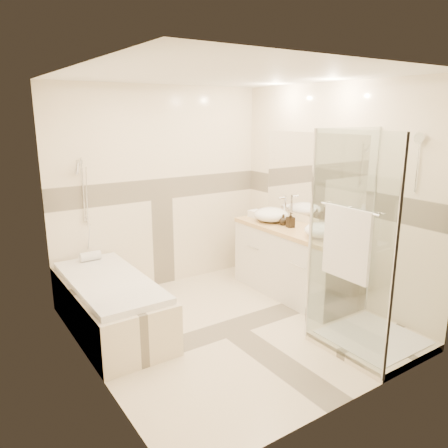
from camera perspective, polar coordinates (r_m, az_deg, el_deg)
room at (r=4.27m, az=1.28°, el=1.97°), size 2.82×3.02×2.52m
bathtub at (r=4.64m, az=-14.65°, el=-9.83°), size 0.75×1.70×0.56m
vanity at (r=5.36m, az=8.87°, el=-4.85°), size 0.58×1.62×0.85m
shower_enclosure at (r=4.33m, az=17.53°, el=-9.00°), size 0.96×0.93×2.04m
vessel_sink_near at (r=5.49m, az=6.17°, el=1.24°), size 0.44×0.44×0.17m
vessel_sink_far at (r=4.88m, az=12.74°, el=-0.80°), size 0.39×0.39×0.16m
faucet_near at (r=5.61m, az=7.88°, el=2.37°), size 0.12×0.03×0.30m
faucet_far at (r=5.01m, az=14.50°, el=0.63°), size 0.12×0.03×0.30m
amenity_bottle_a at (r=5.23m, az=8.68°, el=0.53°), size 0.09×0.09×0.18m
amenity_bottle_b at (r=5.32m, az=7.75°, el=0.56°), size 0.11×0.11×0.13m
folded_towels at (r=5.68m, az=4.61°, el=1.26°), size 0.19×0.28×0.09m
rolled_towel at (r=5.13m, az=-17.06°, el=-4.03°), size 0.23×0.10×0.10m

